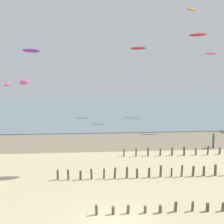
# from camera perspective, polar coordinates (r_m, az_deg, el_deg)

# --- Properties ---
(wet_sand_strip) EXTENTS (120.00, 8.94, 0.01)m
(wet_sand_strip) POSITION_cam_1_polar(r_m,az_deg,el_deg) (34.53, -2.14, -5.97)
(wet_sand_strip) COLOR #84755B
(wet_sand_strip) RESTS_ON ground
(sea) EXTENTS (160.00, 70.00, 0.10)m
(sea) POSITION_cam_1_polar(r_m,az_deg,el_deg) (73.41, -3.32, 1.68)
(sea) COLOR slate
(sea) RESTS_ON ground
(groyne_near) EXTENTS (14.78, 0.35, 0.64)m
(groyne_near) POSITION_cam_1_polar(r_m,az_deg,el_deg) (19.42, 20.65, -17.37)
(groyne_near) COLOR brown
(groyne_near) RESTS_ON ground
(groyne_mid) EXTENTS (14.75, 0.34, 0.97)m
(groyne_mid) POSITION_cam_1_polar(r_m,az_deg,el_deg) (23.47, 8.27, -11.95)
(groyne_mid) COLOR brown
(groyne_mid) RESTS_ON ground
(groyne_far) EXTENTS (13.84, 0.33, 0.99)m
(groyne_far) POSITION_cam_1_polar(r_m,az_deg,el_deg) (30.25, 16.31, -7.55)
(groyne_far) COLOR brown
(groyne_far) RESTS_ON ground
(person_nearest_camera) EXTENTS (0.32, 0.54, 1.71)m
(person_nearest_camera) POSITION_cam_1_polar(r_m,az_deg,el_deg) (33.48, 19.78, -5.31)
(person_nearest_camera) COLOR #383842
(person_nearest_camera) RESTS_ON ground
(kite_aloft_2) EXTENTS (2.01, 0.82, 0.38)m
(kite_aloft_2) POSITION_cam_1_polar(r_m,az_deg,el_deg) (42.88, 19.52, 11.09)
(kite_aloft_2) COLOR #E54C99
(kite_aloft_3) EXTENTS (2.52, 2.19, 0.71)m
(kite_aloft_3) POSITION_cam_1_polar(r_m,az_deg,el_deg) (39.33, -15.98, 11.79)
(kite_aloft_3) COLOR purple
(kite_aloft_4) EXTENTS (2.24, 1.49, 0.43)m
(kite_aloft_4) POSITION_cam_1_polar(r_m,az_deg,el_deg) (52.09, 15.70, 19.32)
(kite_aloft_4) COLOR orange
(kite_aloft_5) EXTENTS (3.47, 2.87, 0.84)m
(kite_aloft_5) POSITION_cam_1_polar(r_m,az_deg,el_deg) (57.43, 16.94, 14.69)
(kite_aloft_5) COLOR red
(kite_aloft_7) EXTENTS (2.39, 3.70, 0.95)m
(kite_aloft_7) POSITION_cam_1_polar(r_m,az_deg,el_deg) (35.53, -17.25, 5.82)
(kite_aloft_7) COLOR #E54C99
(kite_aloft_9) EXTENTS (3.24, 2.23, 0.60)m
(kite_aloft_9) POSITION_cam_1_polar(r_m,az_deg,el_deg) (54.22, 5.32, 12.68)
(kite_aloft_9) COLOR red
(kite_aloft_12) EXTENTS (1.68, 3.42, 0.65)m
(kite_aloft_12) POSITION_cam_1_polar(r_m,az_deg,el_deg) (51.59, -20.34, 5.21)
(kite_aloft_12) COLOR #E54C99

